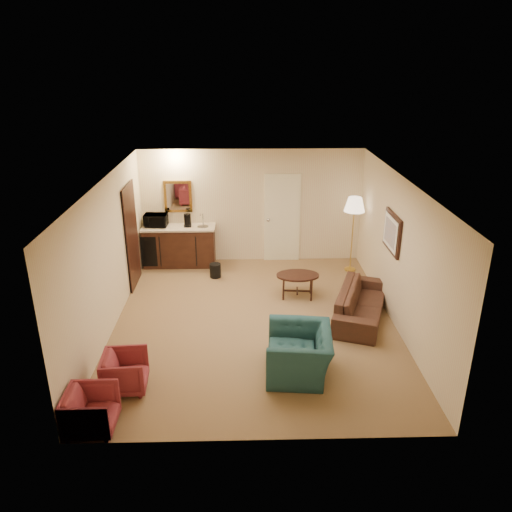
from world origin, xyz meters
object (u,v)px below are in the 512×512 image
Objects in this scene: floor_lamp at (352,234)px; rose_chair_near at (125,370)px; sofa at (362,298)px; teal_armchair at (299,346)px; wetbar_cabinet at (179,246)px; coffee_table at (297,286)px; waste_bin at (215,270)px; rose_chair_far at (91,409)px; microwave at (156,219)px; coffee_maker at (187,220)px.

rose_chair_near is at bearing -134.25° from floor_lamp.
rose_chair_near is 5.90m from floor_lamp.
sofa is 2.17m from teal_armchair.
rose_chair_near is at bearing -77.41° from teal_armchair.
wetbar_cabinet is 4.87m from teal_armchair.
rose_chair_near is 4.01m from coffee_table.
floor_lamp is 3.10m from waste_bin.
rose_chair_near is 0.99× the size of rose_chair_far.
sofa is at bearing -55.32° from rose_chair_far.
microwave reaches higher than coffee_table.
rose_chair_near is 2.15× the size of coffee_maker.
sofa is 4.93m from microwave.
rose_chair_far is at bearing 144.99° from sofa.
floor_lamp is at bearing -23.84° from coffee_maker.
rose_chair_near is at bearing -93.10° from wetbar_cabinet.
microwave is at bearing 77.19° from sofa.
wetbar_cabinet is 0.84× the size of sofa.
rose_chair_near is 0.88m from rose_chair_far.
sofa reaches higher than rose_chair_near.
coffee_table is at bearing 71.15° from sofa.
coffee_table is 0.50× the size of floor_lamp.
teal_armchair is 3.54× the size of waste_bin.
waste_bin is 1.05× the size of coffee_maker.
wetbar_cabinet is 4.43m from sofa.
rose_chair_far is at bearing 159.56° from rose_chair_near.
rose_chair_far is 5.57m from microwave.
teal_armchair is at bearing -112.03° from floor_lamp.
microwave reaches higher than rose_chair_far.
rose_chair_far is (-0.50, -5.46, -0.14)m from wetbar_cabinet.
rose_chair_far is at bearing -130.75° from floor_lamp.
wetbar_cabinet reaches higher than rose_chair_near.
coffee_maker is (0.46, 4.62, 0.75)m from rose_chair_near.
teal_armchair reaches higher than coffee_table.
teal_armchair reaches higher than rose_chair_near.
rose_chair_far is 5.56m from coffee_maker.
floor_lamp is at bearing 44.58° from coffee_table.
rose_chair_far is 2.18× the size of coffee_maker.
wetbar_cabinet is 5.63× the size of coffee_maker.
wetbar_cabinet reaches higher than sofa.
rose_chair_far is (-0.25, -0.84, 0.00)m from rose_chair_near.
floor_lamp reaches higher than sofa.
wetbar_cabinet is 0.81m from microwave.
teal_armchair is 4.81m from coffee_maker.
coffee_maker is at bearing -7.78° from rose_chair_far.
waste_bin is (1.34, 4.74, -0.16)m from rose_chair_far.
sofa is at bearing -38.82° from coffee_table.
waste_bin is 0.61× the size of microwave.
rose_chair_near is 2.05× the size of waste_bin.
teal_armchair is at bearing -95.48° from coffee_table.
sofa is 3.13× the size of rose_chair_near.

